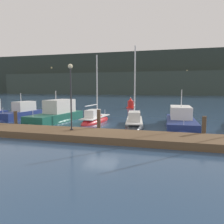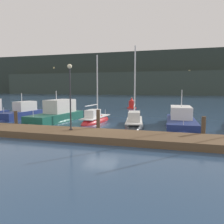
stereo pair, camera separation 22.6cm
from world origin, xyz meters
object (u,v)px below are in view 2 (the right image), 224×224
(motorboat_berth_3, at_px, (57,118))
(sailboat_berth_5, at_px, (134,125))
(sailboat_berth_4, at_px, (95,121))
(dock_lamppost, at_px, (70,87))
(channel_buoy, at_px, (132,104))
(motorboat_berth_2, at_px, (22,115))
(motorboat_berth_6, at_px, (181,123))

(motorboat_berth_3, height_order, sailboat_berth_5, sailboat_berth_5)
(sailboat_berth_4, distance_m, dock_lamppost, 7.26)
(sailboat_berth_4, distance_m, channel_buoy, 15.30)
(sailboat_berth_5, bearing_deg, channel_buoy, 101.49)
(dock_lamppost, bearing_deg, channel_buoy, 89.39)
(motorboat_berth_3, relative_size, sailboat_berth_4, 1.07)
(sailboat_berth_4, distance_m, sailboat_berth_5, 4.37)
(motorboat_berth_3, height_order, dock_lamppost, dock_lamppost)
(motorboat_berth_3, xyz_separation_m, dock_lamppost, (4.50, -5.82, 3.08))
(motorboat_berth_3, distance_m, channel_buoy, 16.58)
(sailboat_berth_4, bearing_deg, channel_buoy, 87.12)
(motorboat_berth_3, bearing_deg, motorboat_berth_2, 172.33)
(motorboat_berth_6, xyz_separation_m, channel_buoy, (-7.35, 15.35, 0.41))
(dock_lamppost, bearing_deg, motorboat_berth_3, 127.70)
(sailboat_berth_5, bearing_deg, motorboat_berth_3, 174.73)
(motorboat_berth_3, distance_m, sailboat_berth_4, 4.02)
(dock_lamppost, bearing_deg, sailboat_berth_5, 54.52)
(motorboat_berth_3, xyz_separation_m, sailboat_berth_4, (3.96, 0.62, -0.23))
(sailboat_berth_5, bearing_deg, dock_lamppost, -125.48)
(sailboat_berth_4, height_order, channel_buoy, sailboat_berth_4)
(channel_buoy, distance_m, dock_lamppost, 21.88)
(channel_buoy, bearing_deg, sailboat_berth_5, -78.51)
(sailboat_berth_4, relative_size, sailboat_berth_5, 0.94)
(sailboat_berth_5, xyz_separation_m, channel_buoy, (-3.38, 16.64, 0.53))
(motorboat_berth_2, distance_m, sailboat_berth_4, 8.57)
(sailboat_berth_5, distance_m, channel_buoy, 16.99)
(sailboat_berth_5, relative_size, motorboat_berth_6, 1.02)
(motorboat_berth_3, relative_size, dock_lamppost, 1.69)
(sailboat_berth_4, bearing_deg, motorboat_berth_6, -0.60)
(motorboat_berth_3, bearing_deg, motorboat_berth_6, 2.54)
(motorboat_berth_6, relative_size, channel_buoy, 4.06)
(channel_buoy, xyz_separation_m, dock_lamppost, (-0.23, -21.71, 2.77))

